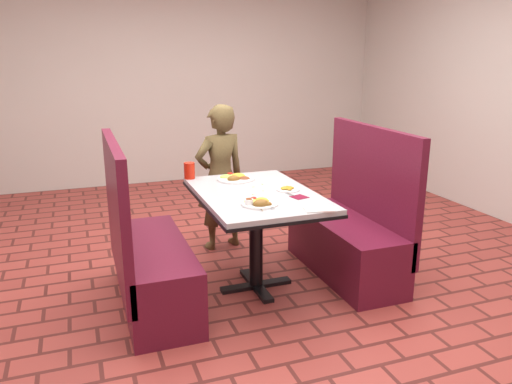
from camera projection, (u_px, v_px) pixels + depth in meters
room at (256, 22)px, 3.27m from camera, size 7.00×7.04×2.82m
dining_table at (256, 205)px, 3.61m from camera, size 0.81×1.21×0.75m
booth_bench_left at (147, 261)px, 3.43m from camera, size 0.47×1.20×1.17m
booth_bench_right at (350, 234)px, 3.96m from camera, size 0.47×1.20×1.17m
diner_person at (220, 178)px, 4.42m from camera, size 0.53×0.40×1.30m
near_dinner_plate at (259, 201)px, 3.27m from camera, size 0.24×0.24×0.08m
far_dinner_plate at (235, 177)px, 3.92m from camera, size 0.29×0.29×0.07m
plantain_plate at (288, 189)px, 3.62m from camera, size 0.17×0.17×0.03m
maroon_napkin at (299, 197)px, 3.45m from camera, size 0.12×0.12×0.00m
spoon_utensil at (289, 194)px, 3.52m from camera, size 0.04×0.14×0.00m
red_tumbler at (189, 171)px, 3.95m from camera, size 0.09×0.09×0.13m
paper_napkin at (318, 209)px, 3.18m from camera, size 0.20×0.17×0.01m
knife_utensil at (264, 206)px, 3.22m from camera, size 0.10×0.15×0.00m
fork_utensil at (260, 208)px, 3.18m from camera, size 0.03×0.15×0.00m
lettuce_shreds at (258, 189)px, 3.65m from camera, size 0.28×0.32×0.00m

